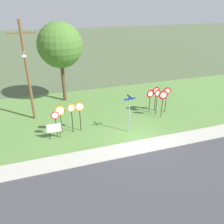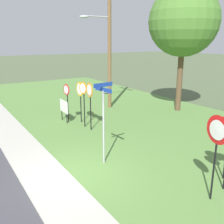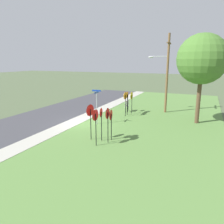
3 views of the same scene
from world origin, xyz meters
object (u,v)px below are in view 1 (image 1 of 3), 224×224
object	(u,v)px
stop_sign_far_left	(55,119)
street_name_post	(129,111)
yield_sign_center	(156,93)
notice_board	(54,129)
oak_tree_left	(60,45)
stop_sign_far_center	(80,110)
yield_sign_far_right	(163,98)
yield_sign_near_right	(167,94)
yield_sign_far_left	(150,96)
utility_pole	(27,70)
yield_sign_near_left	(157,96)
stop_sign_near_right	(60,113)
stop_sign_near_left	(72,112)

from	to	relation	value
stop_sign_far_left	street_name_post	size ratio (longest dim) A/B	0.71
yield_sign_center	notice_board	distance (m)	9.76
yield_sign_center	oak_tree_left	world-z (taller)	oak_tree_left
stop_sign_far_left	yield_sign_center	distance (m)	9.50
stop_sign_far_center	oak_tree_left	world-z (taller)	oak_tree_left
yield_sign_far_right	yield_sign_center	xyz separation A→B (m)	(0.05, 1.37, -0.11)
stop_sign_far_center	yield_sign_near_right	bearing A→B (deg)	11.42
yield_sign_far_left	yield_sign_far_right	world-z (taller)	yield_sign_far_right
yield_sign_near_right	notice_board	xyz separation A→B (m)	(-10.35, -1.45, -1.03)
utility_pole	notice_board	size ratio (longest dim) A/B	6.65
yield_sign_center	oak_tree_left	bearing A→B (deg)	142.78
street_name_post	notice_board	bearing A→B (deg)	166.63
stop_sign_far_center	oak_tree_left	xyz separation A→B (m)	(-0.32, 6.84, 3.85)
utility_pole	yield_sign_center	bearing A→B (deg)	-9.86
yield_sign_near_left	yield_sign_center	distance (m)	0.60
notice_board	yield_sign_near_right	bearing A→B (deg)	9.19
yield_sign_far_left	street_name_post	world-z (taller)	street_name_post
yield_sign_near_left	notice_board	size ratio (longest dim) A/B	1.90
stop_sign_far_center	yield_sign_near_left	xyz separation A→B (m)	(7.22, 0.82, -0.06)
stop_sign_near_right	street_name_post	distance (m)	5.33
yield_sign_far_left	street_name_post	xyz separation A→B (m)	(-3.22, -2.76, 0.18)
stop_sign_near_left	utility_pole	world-z (taller)	utility_pole
yield_sign_near_right	yield_sign_far_left	world-z (taller)	yield_sign_near_right
stop_sign_far_left	yield_sign_center	xyz separation A→B (m)	(9.32, 1.81, 0.27)
stop_sign_near_right	utility_pole	size ratio (longest dim) A/B	0.28
stop_sign_near_right	utility_pole	bearing A→B (deg)	122.15
stop_sign_near_right	yield_sign_near_right	distance (m)	9.75
stop_sign_near_left	notice_board	xyz separation A→B (m)	(-1.48, -0.53, -0.92)
yield_sign_near_left	yield_sign_near_right	world-z (taller)	yield_sign_near_right
yield_sign_center	street_name_post	size ratio (longest dim) A/B	0.79
yield_sign_near_right	yield_sign_far_right	distance (m)	1.25
stop_sign_near_left	yield_sign_near_left	world-z (taller)	stop_sign_near_left
yield_sign_far_left	stop_sign_far_center	bearing A→B (deg)	-175.37
yield_sign_near_left	street_name_post	world-z (taller)	street_name_post
yield_sign_near_right	utility_pole	world-z (taller)	utility_pole
notice_board	oak_tree_left	xyz separation A→B (m)	(1.80, 7.40, 4.83)
yield_sign_near_left	yield_sign_center	world-z (taller)	yield_sign_center
stop_sign_near_right	yield_sign_near_left	size ratio (longest dim) A/B	0.98
yield_sign_far_left	stop_sign_near_left	bearing A→B (deg)	-176.11
notice_board	yield_sign_far_right	bearing A→B (deg)	4.69
stop_sign_near_left	yield_sign_near_left	distance (m)	7.91
yield_sign_far_right	yield_sign_far_left	bearing A→B (deg)	120.68
stop_sign_near_right	notice_board	distance (m)	1.29
stop_sign_near_right	notice_board	bearing A→B (deg)	-131.33
stop_sign_near_left	yield_sign_far_right	world-z (taller)	yield_sign_far_right
stop_sign_far_left	yield_sign_far_left	world-z (taller)	yield_sign_far_left
yield_sign_near_right	street_name_post	world-z (taller)	street_name_post
yield_sign_near_left	stop_sign_near_right	bearing A→B (deg)	176.89
stop_sign_near_left	stop_sign_near_right	distance (m)	0.88
yield_sign_near_right	utility_pole	distance (m)	12.26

